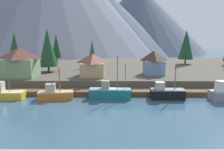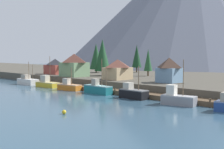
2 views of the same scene
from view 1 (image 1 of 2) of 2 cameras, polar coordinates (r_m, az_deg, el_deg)
ground_plane at (r=64.92m, az=0.05°, el=-1.54°), size 400.00×400.00×1.00m
dock at (r=47.12m, az=-0.16°, el=-4.58°), size 80.00×4.00×1.60m
shoreline_bank at (r=76.46m, az=0.14°, el=1.48°), size 400.00×56.00×2.50m
mountain_central_peak at (r=173.26m, az=-5.55°, el=14.96°), size 124.04×124.04×56.69m
mountain_east_peak at (r=194.81m, az=6.66°, el=14.33°), size 114.29×114.29×56.63m
fishing_boat_yellow at (r=48.84m, az=-26.71°, el=-4.40°), size 8.27×3.03×9.04m
fishing_boat_orange at (r=44.81m, az=-14.57°, el=-4.98°), size 7.03×3.41×6.18m
fishing_boat_teal at (r=43.67m, az=-0.60°, el=-4.80°), size 8.27×2.57×8.55m
fishing_boat_black at (r=44.83m, az=14.03°, el=-4.69°), size 6.60×2.66×7.12m
house_blue at (r=57.75m, az=10.82°, el=3.13°), size 5.30×5.23×6.28m
house_tan at (r=54.85m, az=-5.00°, el=2.61°), size 5.95×7.21×5.67m
house_green at (r=57.82m, az=-22.83°, el=3.06°), size 8.10×6.86×7.25m
conifer_near_left at (r=63.84m, az=-16.41°, el=6.76°), size 5.25×5.25×12.04m
conifer_near_right at (r=83.86m, az=18.75°, el=7.41°), size 5.31×5.31×12.34m
conifer_mid_left at (r=85.71m, az=-14.30°, el=7.14°), size 3.76×3.76×10.72m
conifer_mid_right at (r=71.14m, az=-5.18°, el=6.06°), size 2.72×2.72×8.81m
conifer_centre at (r=77.93m, az=-23.96°, el=6.34°), size 5.02×5.02×11.14m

